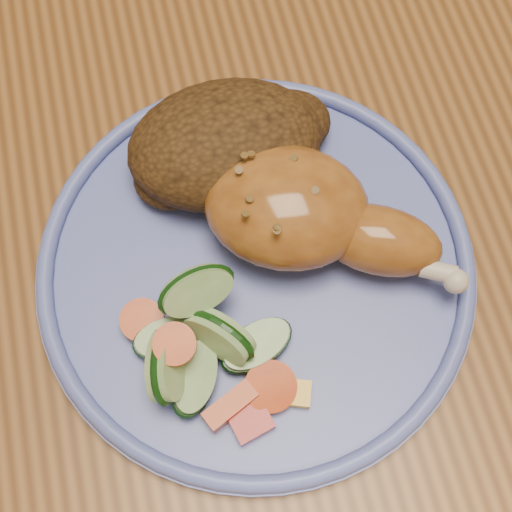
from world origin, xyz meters
name	(u,v)px	position (x,y,z in m)	size (l,w,h in m)	color
ground	(302,359)	(0.00, 0.00, 0.00)	(4.00, 4.00, 0.00)	brown
dining_table	(353,161)	(0.00, 0.00, 0.67)	(0.90, 1.40, 0.75)	brown
plate	(256,269)	(-0.10, -0.10, 0.76)	(0.26, 0.26, 0.01)	#5968BB
plate_rim	(256,262)	(-0.10, -0.10, 0.77)	(0.26, 0.26, 0.01)	#5968BB
chicken_leg	(309,215)	(-0.07, -0.09, 0.79)	(0.15, 0.12, 0.05)	#A56122
rice_pilaf	(229,144)	(-0.10, -0.03, 0.78)	(0.13, 0.09, 0.05)	#442A11
vegetable_pile	(204,347)	(-0.14, -0.15, 0.78)	(0.10, 0.11, 0.05)	#A50A05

